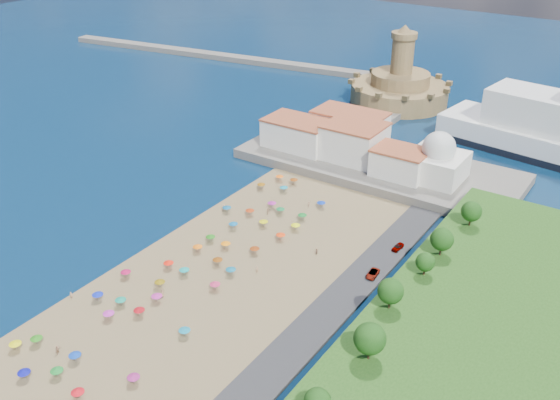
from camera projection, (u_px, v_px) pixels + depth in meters
The scene contains 11 objects.
ground at pixel (210, 264), 153.26m from camera, with size 700.00×700.00×0.00m, color #071938.
terrace at pixel (378, 165), 201.39m from camera, with size 90.00×36.00×3.00m, color #59544C.
jetty at pixel (366, 121), 238.14m from camera, with size 18.00×70.00×2.40m, color #59544C.
breakwater at pixel (234, 58), 319.50m from camera, with size 200.00×7.00×2.60m, color #59544C.
waterfront_buildings at pixel (344, 138), 205.33m from camera, with size 57.00×29.00×11.00m.
domed_building at pixel (437, 160), 186.60m from camera, with size 16.00×16.00×15.00m.
fortress at pixel (400, 88), 257.69m from camera, with size 40.00×40.00×32.40m.
beach_parasols at pixel (186, 268), 147.74m from camera, with size 29.75×115.98×2.20m.
beachgoers at pixel (193, 271), 148.43m from camera, with size 38.50×95.07×1.89m.
parked_cars at pixel (352, 295), 139.52m from camera, with size 2.60×73.08×1.40m.
hillside_trees at pixel (375, 323), 117.15m from camera, with size 8.98×106.11×7.68m.
Camera 1 is at (85.75, -97.23, 85.00)m, focal length 40.00 mm.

